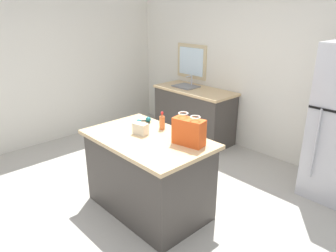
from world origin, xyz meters
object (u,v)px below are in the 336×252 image
at_px(kitchen_island, 148,174).
at_px(small_box, 141,129).
at_px(ear_defenders, 144,121).
at_px(shopping_bag, 189,131).
at_px(bottle, 162,122).

xyz_separation_m(kitchen_island, small_box, (-0.11, 0.00, 0.50)).
bearing_deg(ear_defenders, shopping_bag, -4.54).
bearing_deg(bottle, ear_defenders, -174.45).
height_order(kitchen_island, bottle, bottle).
bearing_deg(shopping_bag, small_box, -161.18).
distance_m(kitchen_island, small_box, 0.52).
xyz_separation_m(kitchen_island, shopping_bag, (0.43, 0.18, 0.58)).
relative_size(kitchen_island, small_box, 8.65).
distance_m(kitchen_island, ear_defenders, 0.64).
distance_m(kitchen_island, bottle, 0.60).
relative_size(small_box, ear_defenders, 0.81).
height_order(kitchen_island, ear_defenders, ear_defenders).
bearing_deg(kitchen_island, small_box, 179.95).
distance_m(shopping_bag, small_box, 0.58).
xyz_separation_m(small_box, bottle, (0.04, 0.28, 0.03)).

